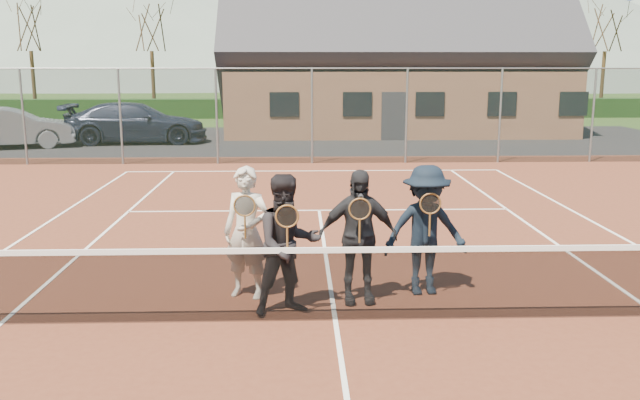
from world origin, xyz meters
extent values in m
plane|color=#2C491A|center=(0.00, 20.00, 0.00)|extent=(220.00, 220.00, 0.00)
cube|color=#562819|center=(0.00, 0.00, 0.01)|extent=(30.00, 30.00, 0.02)
cube|color=black|center=(-4.00, 20.00, 0.01)|extent=(40.00, 12.00, 0.01)
cube|color=black|center=(0.00, 32.00, 0.55)|extent=(40.00, 1.20, 1.10)
cone|color=#586A5E|center=(-25.00, 95.00, 9.00)|extent=(110.00, 110.00, 18.00)
cone|color=#536459|center=(20.00, 95.00, 11.00)|extent=(120.00, 120.00, 22.00)
imported|color=gray|center=(-11.27, 17.91, 0.76)|extent=(4.87, 2.88, 1.52)
imported|color=#191F33|center=(-6.93, 19.41, 0.81)|extent=(5.71, 2.64, 1.62)
cube|color=white|center=(0.00, 11.88, 0.03)|extent=(10.97, 0.06, 0.01)
cube|color=white|center=(-4.12, 0.00, 0.03)|extent=(0.06, 23.77, 0.01)
cube|color=white|center=(0.00, 6.40, 0.03)|extent=(8.23, 0.06, 0.01)
cube|color=white|center=(0.00, 0.00, 0.03)|extent=(0.06, 12.80, 0.01)
cube|color=black|center=(0.00, 0.00, 0.48)|extent=(11.60, 0.02, 0.88)
cube|color=white|center=(0.00, 0.00, 0.93)|extent=(11.60, 0.03, 0.07)
cylinder|color=slate|center=(-9.00, 13.50, 1.50)|extent=(0.07, 0.07, 3.00)
cylinder|color=slate|center=(-6.00, 13.50, 1.50)|extent=(0.07, 0.07, 3.00)
cylinder|color=slate|center=(-3.00, 13.50, 1.50)|extent=(0.07, 0.07, 3.00)
cylinder|color=slate|center=(0.00, 13.50, 1.50)|extent=(0.07, 0.07, 3.00)
cylinder|color=slate|center=(3.00, 13.50, 1.50)|extent=(0.07, 0.07, 3.00)
cylinder|color=slate|center=(6.00, 13.50, 1.50)|extent=(0.07, 0.07, 3.00)
cylinder|color=slate|center=(9.00, 13.50, 1.50)|extent=(0.07, 0.07, 3.00)
cube|color=black|center=(0.00, 13.50, 1.50)|extent=(30.00, 0.03, 3.00)
cylinder|color=slate|center=(0.00, 13.50, 3.00)|extent=(30.00, 0.04, 0.04)
cube|color=#9E6B4C|center=(4.00, 24.00, 1.40)|extent=(15.00, 8.00, 2.80)
pyramid|color=#2D2D33|center=(4.00, 24.00, 5.65)|extent=(15.60, 8.20, 4.10)
cube|color=#2D2D33|center=(3.50, 19.98, 1.00)|extent=(1.00, 0.06, 2.00)
cube|color=black|center=(-1.00, 19.98, 1.50)|extent=(1.20, 0.06, 1.00)
cube|color=black|center=(2.00, 19.98, 1.50)|extent=(1.20, 0.06, 1.00)
cube|color=black|center=(5.00, 19.98, 1.50)|extent=(1.20, 0.06, 1.00)
cube|color=black|center=(8.00, 19.98, 1.50)|extent=(1.20, 0.06, 1.00)
cube|color=black|center=(11.00, 19.98, 1.50)|extent=(1.20, 0.06, 1.00)
cylinder|color=#392614|center=(-16.00, 33.00, 1.93)|extent=(0.22, 0.22, 3.85)
cylinder|color=#382614|center=(-9.00, 33.00, 1.93)|extent=(0.22, 0.22, 3.85)
cylinder|color=#392514|center=(2.00, 33.00, 1.93)|extent=(0.22, 0.22, 3.85)
cylinder|color=#342413|center=(12.00, 33.00, 1.93)|extent=(0.22, 0.22, 3.85)
cylinder|color=#342313|center=(18.00, 33.00, 1.93)|extent=(0.22, 0.22, 3.85)
imported|color=beige|center=(-1.15, 0.94, 0.92)|extent=(0.76, 0.62, 1.80)
torus|color=brown|center=(-1.15, 0.67, 1.35)|extent=(0.29, 0.02, 0.29)
cylinder|color=black|center=(-1.15, 0.67, 1.35)|extent=(0.25, 0.00, 0.25)
cylinder|color=brown|center=(-1.15, 0.67, 1.07)|extent=(0.03, 0.03, 0.32)
imported|color=black|center=(-0.59, 0.30, 0.92)|extent=(1.05, 0.93, 1.80)
torus|color=brown|center=(-0.59, 0.03, 1.35)|extent=(0.29, 0.02, 0.29)
cylinder|color=black|center=(-0.59, 0.03, 1.35)|extent=(0.25, 0.00, 0.25)
cylinder|color=brown|center=(-0.59, 0.03, 1.07)|extent=(0.03, 0.03, 0.32)
imported|color=black|center=(0.33, 0.68, 0.92)|extent=(1.08, 0.50, 1.80)
torus|color=brown|center=(0.33, 0.41, 1.35)|extent=(0.29, 0.02, 0.29)
cylinder|color=black|center=(0.33, 0.41, 1.35)|extent=(0.25, 0.00, 0.25)
cylinder|color=brown|center=(0.33, 0.41, 1.07)|extent=(0.03, 0.03, 0.32)
imported|color=black|center=(1.29, 0.99, 0.92)|extent=(1.22, 0.77, 1.80)
torus|color=brown|center=(1.29, 0.72, 1.35)|extent=(0.29, 0.02, 0.29)
cylinder|color=black|center=(1.29, 0.72, 1.35)|extent=(0.25, 0.00, 0.25)
cylinder|color=brown|center=(1.29, 0.72, 1.07)|extent=(0.03, 0.03, 0.32)
camera|label=1|loc=(-0.45, -7.95, 3.17)|focal=38.00mm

